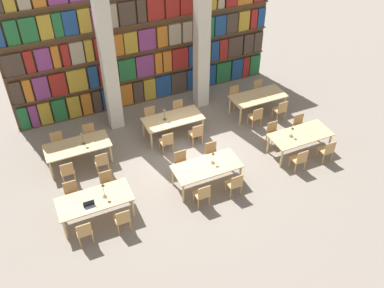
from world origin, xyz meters
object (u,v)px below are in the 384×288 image
(chair_10, at_px, (327,150))
(reading_table_1, at_px, (207,168))
(chair_3, at_px, (107,183))
(chair_9, at_px, (273,133))
(reading_table_4, at_px, (173,120))
(chair_19, at_px, (179,110))
(chair_8, at_px, (299,159))
(chair_6, at_px, (235,184))
(reading_table_5, at_px, (258,98))
(chair_21, at_px, (235,96))
(chair_11, at_px, (300,125))
(chair_15, at_px, (90,135))
(chair_17, at_px, (151,117))
(chair_23, at_px, (259,90))
(laptop, at_px, (90,207))
(chair_7, at_px, (212,154))
(desk_lamp_2, at_px, (292,130))
(chair_1, at_px, (72,194))
(chair_2, at_px, (123,219))
(desk_lamp_0, at_px, (103,188))
(reading_table_2, at_px, (300,136))
(pillar_left, at_px, (107,52))
(chair_14, at_px, (102,162))
(chair_20, at_px, (256,116))
(reading_table_0, at_px, (95,201))
(chair_12, at_px, (67,171))
(desk_lamp_1, at_px, (213,156))
(chair_4, at_px, (202,194))
(desk_lamp_3, at_px, (82,136))
(reading_table_3, at_px, (77,147))
(chair_5, at_px, (182,163))
(chair_13, at_px, (58,143))
(pillar_center, at_px, (202,34))
(chair_18, at_px, (196,133))
(desk_lamp_4, at_px, (164,112))
(chair_16, at_px, (167,141))
(chair_0, at_px, (84,231))

(chair_10, bearing_deg, reading_table_1, 171.14)
(chair_3, xyz_separation_m, chair_9, (6.02, 0.06, 0.00))
(reading_table_4, height_order, chair_19, chair_19)
(chair_8, bearing_deg, chair_6, -177.08)
(chair_3, bearing_deg, reading_table_5, -163.31)
(chair_21, bearing_deg, chair_10, 105.47)
(chair_9, xyz_separation_m, reading_table_4, (-3.05, 1.88, 0.23))
(chair_11, relative_size, chair_15, 1.00)
(chair_17, distance_m, chair_23, 4.64)
(chair_3, bearing_deg, laptop, 54.74)
(chair_17, bearing_deg, chair_7, 112.15)
(desk_lamp_2, distance_m, chair_19, 4.36)
(chair_1, xyz_separation_m, chair_15, (1.19, 2.62, 0.00))
(chair_2, distance_m, chair_23, 8.25)
(desk_lamp_0, height_order, reading_table_2, desk_lamp_0)
(pillar_left, relative_size, desk_lamp_0, 11.91)
(chair_14, bearing_deg, chair_20, 1.12)
(desk_lamp_2, distance_m, chair_17, 5.12)
(reading_table_0, relative_size, chair_9, 2.47)
(chair_12, height_order, chair_23, same)
(chair_15, bearing_deg, reading_table_2, 152.79)
(chair_7, relative_size, reading_table_2, 0.40)
(chair_8, xyz_separation_m, reading_table_5, (0.50, 3.44, 0.23))
(laptop, height_order, chair_11, laptop)
(desk_lamp_1, height_order, chair_20, desk_lamp_1)
(chair_4, relative_size, chair_20, 1.00)
(desk_lamp_2, bearing_deg, laptop, -176.75)
(chair_14, bearing_deg, chair_19, 25.71)
(desk_lamp_0, bearing_deg, chair_11, 6.76)
(laptop, bearing_deg, chair_12, 96.66)
(laptop, height_order, chair_14, laptop)
(desk_lamp_3, bearing_deg, desk_lamp_1, -36.93)
(desk_lamp_0, bearing_deg, desk_lamp_1, 0.40)
(reading_table_0, relative_size, chair_15, 2.47)
(reading_table_3, relative_size, chair_20, 2.47)
(chair_5, bearing_deg, chair_13, -37.73)
(chair_7, bearing_deg, desk_lamp_2, 167.00)
(desk_lamp_0, relative_size, chair_17, 0.58)
(chair_19, bearing_deg, pillar_center, -149.66)
(chair_18, xyz_separation_m, desk_lamp_4, (-0.86, 0.82, 0.62))
(chair_6, bearing_deg, chair_16, 112.15)
(chair_7, bearing_deg, chair_20, -152.87)
(chair_12, bearing_deg, chair_13, 90.00)
(reading_table_0, xyz_separation_m, reading_table_1, (3.53, -0.06, 0.00))
(chair_4, relative_size, chair_14, 1.00)
(chair_3, bearing_deg, reading_table_3, -75.50)
(reading_table_1, height_order, chair_20, chair_20)
(pillar_left, bearing_deg, chair_16, -63.34)
(desk_lamp_0, bearing_deg, chair_0, -137.99)
(chair_12, height_order, desk_lamp_4, desk_lamp_4)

